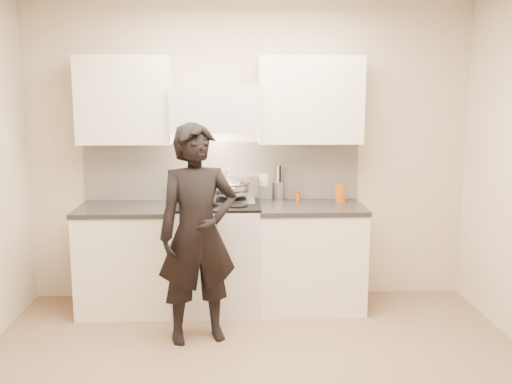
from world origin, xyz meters
TOP-DOWN VIEW (x-y plane):
  - room_shell at (-0.06, 0.37)m, footprint 4.04×3.54m
  - stove at (-0.30, 1.42)m, footprint 0.76×0.65m
  - counter_right at (0.53, 1.43)m, footprint 0.92×0.67m
  - counter_left at (-1.08, 1.43)m, footprint 0.82×0.67m
  - wok at (-0.19, 1.54)m, footprint 0.39×0.47m
  - stock_pot at (-0.41, 1.32)m, footprint 0.35×0.25m
  - utensil_crock at (0.26, 1.67)m, footprint 0.12×0.12m
  - spice_jar at (0.44, 1.65)m, footprint 0.04×0.04m
  - oil_glass at (0.81, 1.55)m, footprint 0.09×0.09m
  - person at (-0.42, 0.76)m, footprint 0.70×0.56m

SIDE VIEW (x-z plane):
  - counter_right at x=0.53m, z-range 0.00..0.92m
  - counter_left at x=-1.08m, z-range 0.00..0.92m
  - stove at x=-0.30m, z-range 0.00..0.95m
  - person at x=-0.42m, z-range 0.00..1.67m
  - spice_jar at x=0.44m, z-range 0.92..1.01m
  - oil_glass at x=0.81m, z-range 0.92..1.08m
  - utensil_crock at x=0.26m, z-range 0.86..1.18m
  - stock_pot at x=-0.41m, z-range 0.96..1.12m
  - wok at x=-0.19m, z-range 0.91..1.22m
  - room_shell at x=-0.06m, z-range 0.25..2.95m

